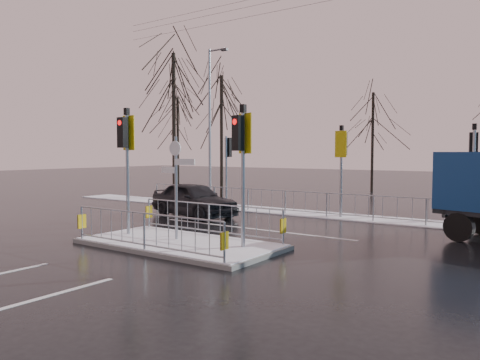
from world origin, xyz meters
The scene contains 11 objects.
ground centered at (0.00, 0.00, 0.00)m, with size 120.00×120.00×0.00m, color black.
snow_verge centered at (0.00, 8.60, 0.02)m, with size 30.00×2.00×0.04m, color white.
lane_markings centered at (0.00, -0.33, 0.00)m, with size 8.00×11.38×0.01m.
traffic_island centered at (-0.01, 0.01, 0.39)m, with size 6.00×3.04×4.15m.
far_kerb_fixtures centered at (0.29, 8.09, 1.02)m, with size 18.00×0.65×3.83m.
car_far_lane centered at (-3.80, 5.04, 0.74)m, with size 1.75×4.34×1.48m, color black.
tree_near_a centered at (-10.50, 11.00, 6.11)m, with size 4.75×4.75×8.97m.
tree_near_b centered at (-8.00, 12.50, 5.15)m, with size 4.00×4.00×7.55m.
tree_near_c centered at (-12.50, 13.50, 4.50)m, with size 3.50×3.50×6.61m.
tree_far_a centered at (-2.00, 22.00, 4.82)m, with size 3.75×3.75×7.08m.
street_lamp_left centered at (-6.43, 9.50, 4.49)m, with size 1.25×0.18×8.20m.
Camera 1 is at (9.28, -10.07, 2.76)m, focal length 35.00 mm.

